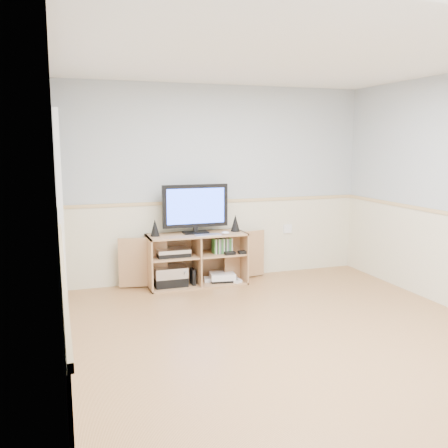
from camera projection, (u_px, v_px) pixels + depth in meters
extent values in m
cube|color=tan|center=(294.00, 339.00, 4.57)|extent=(4.00, 4.50, 0.02)
cube|color=white|center=(301.00, 53.00, 4.16)|extent=(4.00, 4.50, 0.02)
cube|color=#A9B3B8|center=(56.00, 213.00, 3.73)|extent=(0.02, 4.50, 2.50)
cube|color=#A9B3B8|center=(218.00, 183.00, 6.48)|extent=(4.00, 0.02, 2.50)
cube|color=beige|center=(218.00, 240.00, 6.58)|extent=(4.00, 0.01, 1.00)
cube|color=tan|center=(218.00, 201.00, 6.49)|extent=(4.00, 0.02, 0.04)
cube|color=white|center=(60.00, 221.00, 4.99)|extent=(0.03, 0.82, 2.00)
cube|color=tan|center=(197.00, 284.00, 6.31)|extent=(1.23, 0.46, 0.02)
cube|color=tan|center=(197.00, 235.00, 6.21)|extent=(1.23, 0.46, 0.02)
cube|color=tan|center=(149.00, 263.00, 6.06)|extent=(0.02, 0.46, 0.65)
cube|color=tan|center=(242.00, 256.00, 6.45)|extent=(0.02, 0.46, 0.65)
cube|color=tan|center=(192.00, 256.00, 6.46)|extent=(1.23, 0.02, 0.65)
cube|color=tan|center=(197.00, 259.00, 6.26)|extent=(0.02, 0.44, 0.61)
cube|color=tan|center=(173.00, 257.00, 6.15)|extent=(0.59, 0.42, 0.02)
cube|color=tan|center=(220.00, 253.00, 6.35)|extent=(0.59, 0.42, 0.02)
cube|color=tan|center=(143.00, 262.00, 6.10)|extent=(0.59, 0.12, 0.61)
cube|color=tan|center=(245.00, 255.00, 6.52)|extent=(0.59, 0.12, 0.61)
cube|color=black|center=(196.00, 232.00, 6.25)|extent=(0.31, 0.18, 0.02)
cube|color=black|center=(196.00, 229.00, 6.24)|extent=(0.05, 0.04, 0.06)
cube|color=black|center=(195.00, 206.00, 6.20)|extent=(0.83, 0.05, 0.53)
cube|color=#2F56FC|center=(196.00, 206.00, 6.17)|extent=(0.73, 0.01, 0.44)
cone|color=black|center=(155.00, 228.00, 6.04)|extent=(0.11, 0.11, 0.21)
cone|color=black|center=(235.00, 223.00, 6.37)|extent=(0.12, 0.12, 0.22)
cube|color=silver|center=(208.00, 235.00, 6.10)|extent=(0.32, 0.14, 0.01)
ellipsoid|color=white|center=(225.00, 233.00, 6.18)|extent=(0.11, 0.08, 0.04)
cube|color=black|center=(170.00, 281.00, 6.19)|extent=(0.40, 0.30, 0.11)
cube|color=silver|center=(170.00, 272.00, 6.17)|extent=(0.40, 0.30, 0.13)
cube|color=black|center=(173.00, 254.00, 6.14)|extent=(0.40, 0.28, 0.05)
cube|color=silver|center=(173.00, 250.00, 6.14)|extent=(0.40, 0.28, 0.05)
cube|color=black|center=(193.00, 277.00, 6.22)|extent=(0.04, 0.14, 0.20)
cube|color=white|center=(212.00, 279.00, 6.40)|extent=(0.23, 0.19, 0.05)
cube|color=black|center=(222.00, 280.00, 6.39)|extent=(0.33, 0.28, 0.03)
cube|color=white|center=(222.00, 276.00, 6.38)|extent=(0.34, 0.30, 0.08)
cube|color=white|center=(239.00, 280.00, 6.38)|extent=(0.04, 0.14, 0.03)
cube|color=white|center=(233.00, 277.00, 6.52)|extent=(0.09, 0.15, 0.03)
cube|color=#3F8C3F|center=(222.00, 245.00, 6.32)|extent=(0.24, 0.14, 0.19)
cube|color=white|center=(287.00, 229.00, 6.87)|extent=(0.12, 0.03, 0.12)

